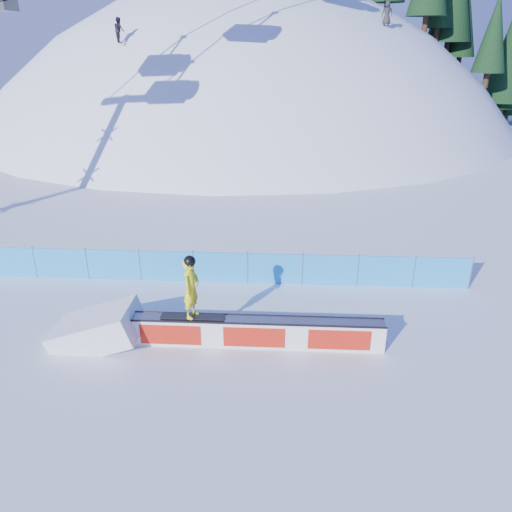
{
  "coord_description": "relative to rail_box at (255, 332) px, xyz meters",
  "views": [
    {
      "loc": [
        4.27,
        -12.02,
        8.24
      ],
      "look_at": [
        3.42,
        2.5,
        1.96
      ],
      "focal_mm": 35.0,
      "sensor_mm": 36.0,
      "label": 1
    }
  ],
  "objects": [
    {
      "name": "snow_ramp",
      "position": [
        -4.68,
        -0.01,
        -0.44
      ],
      "size": [
        2.63,
        1.65,
        1.64
      ],
      "primitive_type": null,
      "rotation": [
        0.0,
        -0.31,
        0.0
      ],
      "color": "white",
      "rests_on": "ground"
    },
    {
      "name": "rail_box",
      "position": [
        0.0,
        0.0,
        0.0
      ],
      "size": [
        7.48,
        0.54,
        0.9
      ],
      "rotation": [
        0.0,
        0.0,
        0.0
      ],
      "color": "white",
      "rests_on": "ground"
    },
    {
      "name": "snowboarder",
      "position": [
        -1.79,
        -0.0,
        1.41
      ],
      "size": [
        1.85,
        0.75,
        1.93
      ],
      "rotation": [
        0.0,
        0.0,
        1.28
      ],
      "color": "black",
      "rests_on": "rail_box"
    },
    {
      "name": "snow_hill",
      "position": [
        -3.5,
        41.6,
        -18.44
      ],
      "size": [
        64.0,
        64.0,
        64.0
      ],
      "color": "white",
      "rests_on": "ground"
    },
    {
      "name": "treeline",
      "position": [
        20.42,
        41.19,
        9.6
      ],
      "size": [
        24.67,
        12.8,
        20.02
      ],
      "color": "#342014",
      "rests_on": "ground"
    },
    {
      "name": "safety_fence",
      "position": [
        -3.5,
        4.1,
        0.16
      ],
      "size": [
        22.05,
        0.05,
        1.3
      ],
      "color": "#2090E6",
      "rests_on": "ground"
    },
    {
      "name": "ground",
      "position": [
        -3.5,
        -0.4,
        -0.44
      ],
      "size": [
        160.0,
        160.0,
        0.0
      ],
      "primitive_type": "plane",
      "color": "white",
      "rests_on": "ground"
    }
  ]
}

